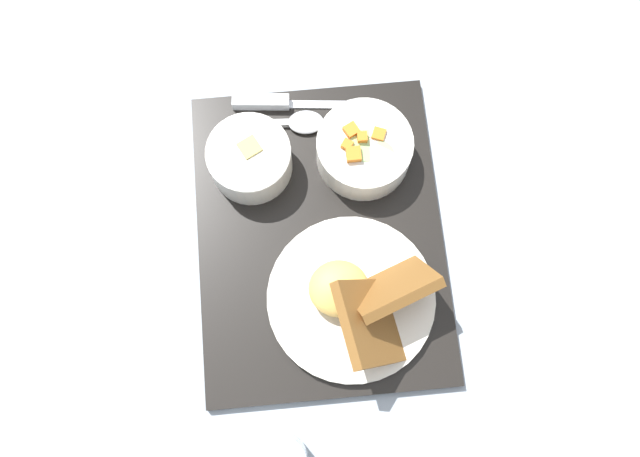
{
  "coord_description": "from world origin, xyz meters",
  "views": [
    {
      "loc": [
        0.23,
        -0.03,
        0.88
      ],
      "look_at": [
        0.0,
        0.0,
        0.04
      ],
      "focal_mm": 38.0,
      "sensor_mm": 36.0,
      "label": 1
    }
  ],
  "objects_px": {
    "knife": "(272,102)",
    "spoon": "(296,122)",
    "bowl_soup": "(250,158)",
    "plate_main": "(356,298)",
    "bowl_salad": "(364,149)"
  },
  "relations": [
    {
      "from": "bowl_soup",
      "to": "plate_main",
      "type": "height_order",
      "value": "plate_main"
    },
    {
      "from": "plate_main",
      "to": "bowl_soup",
      "type": "bearing_deg",
      "value": -150.15
    },
    {
      "from": "knife",
      "to": "spoon",
      "type": "xyz_separation_m",
      "value": [
        0.03,
        0.03,
        -0.0
      ]
    },
    {
      "from": "bowl_salad",
      "to": "plate_main",
      "type": "xyz_separation_m",
      "value": [
        0.2,
        -0.04,
        -0.01
      ]
    },
    {
      "from": "bowl_soup",
      "to": "plate_main",
      "type": "distance_m",
      "value": 0.23
    },
    {
      "from": "plate_main",
      "to": "spoon",
      "type": "distance_m",
      "value": 0.26
    },
    {
      "from": "bowl_soup",
      "to": "knife",
      "type": "height_order",
      "value": "bowl_soup"
    },
    {
      "from": "plate_main",
      "to": "spoon",
      "type": "xyz_separation_m",
      "value": [
        -0.26,
        -0.05,
        -0.02
      ]
    },
    {
      "from": "bowl_soup",
      "to": "knife",
      "type": "xyz_separation_m",
      "value": [
        -0.09,
        0.04,
        -0.02
      ]
    },
    {
      "from": "spoon",
      "to": "knife",
      "type": "bearing_deg",
      "value": 137.77
    },
    {
      "from": "plate_main",
      "to": "knife",
      "type": "height_order",
      "value": "plate_main"
    },
    {
      "from": "bowl_salad",
      "to": "plate_main",
      "type": "relative_size",
      "value": 0.59
    },
    {
      "from": "knife",
      "to": "spoon",
      "type": "height_order",
      "value": "knife"
    },
    {
      "from": "bowl_soup",
      "to": "knife",
      "type": "relative_size",
      "value": 0.55
    },
    {
      "from": "knife",
      "to": "spoon",
      "type": "relative_size",
      "value": 1.44
    }
  ]
}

